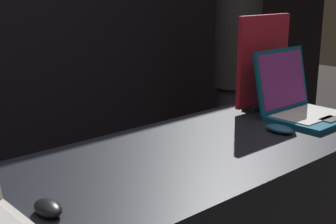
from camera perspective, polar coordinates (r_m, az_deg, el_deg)
The scene contains 5 objects.
mouse_front at distance 1.16m, azimuth -14.41°, elevation -11.26°, with size 0.06×0.09×0.03m.
laptop_back at distance 1.99m, azimuth 15.81°, elevation 1.14°, with size 0.33×0.32×0.27m.
mouse_back at distance 1.78m, azimuth 13.43°, elevation -2.01°, with size 0.06×0.11×0.03m.
promo_stand_back at distance 2.07m, azimuth 11.50°, elevation 5.63°, with size 0.33×0.07×0.41m.
person_bystander at distance 3.16m, azimuth 8.23°, elevation 4.39°, with size 0.31×0.31×1.62m.
Camera 1 is at (-0.92, -0.71, 1.42)m, focal length 50.00 mm.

